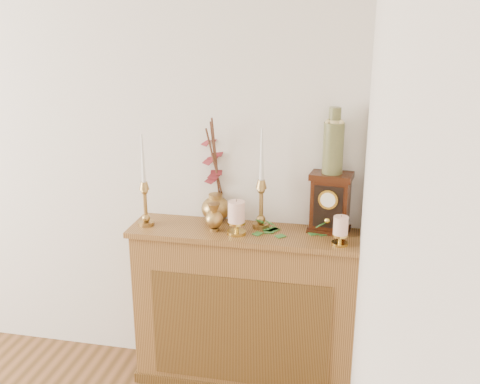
% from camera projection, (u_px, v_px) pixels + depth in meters
% --- Properties ---
extents(console_shelf, '(1.24, 0.34, 0.93)m').
position_uv_depth(console_shelf, '(245.00, 312.00, 3.13)').
color(console_shelf, brown).
rests_on(console_shelf, ground).
extents(candlestick_left, '(0.08, 0.08, 0.50)m').
position_uv_depth(candlestick_left, '(145.00, 196.00, 3.00)').
color(candlestick_left, '#A98643').
rests_on(candlestick_left, console_shelf).
extents(candlestick_center, '(0.09, 0.09, 0.54)m').
position_uv_depth(candlestick_center, '(261.00, 196.00, 2.96)').
color(candlestick_center, '#A98643').
rests_on(candlestick_center, console_shelf).
extents(bud_vase, '(0.09, 0.09, 0.15)m').
position_uv_depth(bud_vase, '(214.00, 217.00, 2.95)').
color(bud_vase, '#A98643').
rests_on(bud_vase, console_shelf).
extents(ginger_jar, '(0.24, 0.26, 0.59)m').
position_uv_depth(ginger_jar, '(214.00, 173.00, 3.06)').
color(ginger_jar, '#A98643').
rests_on(ginger_jar, console_shelf).
extents(pillar_candle_left, '(0.10, 0.10, 0.19)m').
position_uv_depth(pillar_candle_left, '(236.00, 216.00, 2.90)').
color(pillar_candle_left, gold).
rests_on(pillar_candle_left, console_shelf).
extents(pillar_candle_right, '(0.08, 0.08, 0.16)m').
position_uv_depth(pillar_candle_right, '(341.00, 229.00, 2.77)').
color(pillar_candle_right, gold).
rests_on(pillar_candle_right, console_shelf).
extents(ivy_garland, '(0.45, 0.18, 0.08)m').
position_uv_depth(ivy_garland, '(288.00, 232.00, 2.92)').
color(ivy_garland, '#306C29').
rests_on(ivy_garland, console_shelf).
extents(mantel_clock, '(0.23, 0.18, 0.32)m').
position_uv_depth(mantel_clock, '(330.00, 203.00, 2.92)').
color(mantel_clock, '#37170B').
rests_on(mantel_clock, console_shelf).
extents(ceramic_vase, '(0.10, 0.10, 0.34)m').
position_uv_depth(ceramic_vase, '(333.00, 144.00, 2.83)').
color(ceramic_vase, '#1A3424').
rests_on(ceramic_vase, mantel_clock).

